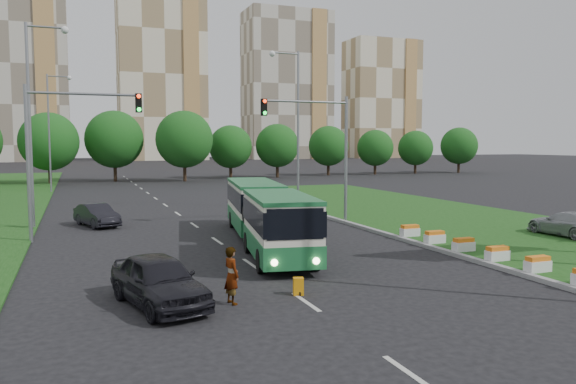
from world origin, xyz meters
name	(u,v)px	position (x,y,z in m)	size (l,w,h in m)	color
ground	(317,259)	(0.00, 0.00, 0.00)	(360.00, 360.00, 0.00)	black
grass_median	(450,220)	(13.00, 8.00, 0.07)	(14.00, 60.00, 0.15)	#154112
median_kerb	(355,225)	(6.05, 8.00, 0.09)	(0.30, 60.00, 0.18)	gray
lane_markings	(173,211)	(-3.00, 20.00, 0.00)	(0.20, 100.00, 0.01)	beige
flower_planters	(480,249)	(6.70, -2.50, 0.45)	(1.10, 11.50, 0.60)	white
traffic_mast_median	(323,138)	(4.78, 10.00, 5.35)	(5.76, 0.32, 8.00)	gray
traffic_mast_left	(62,137)	(-10.38, 9.00, 5.35)	(5.76, 0.32, 8.00)	gray
street_lamps	(200,127)	(-3.00, 10.00, 6.00)	(36.00, 60.00, 12.00)	gray
tree_line	(225,147)	(10.00, 55.00, 4.50)	(120.00, 8.00, 9.00)	#124512
apartment_tower_cwest	(13,66)	(-25.00, 150.00, 26.00)	(28.00, 15.00, 52.00)	beige
apartment_tower_ceast	(162,76)	(15.00, 150.00, 25.00)	(25.00, 15.00, 50.00)	beige
apartment_tower_east	(287,86)	(55.00, 150.00, 23.50)	(27.00, 15.00, 47.00)	beige
midrise_east	(381,100)	(90.00, 150.00, 20.00)	(24.00, 14.00, 40.00)	beige
articulated_bus	(262,214)	(-1.11, 4.30, 1.54)	(2.39, 15.32, 2.52)	silver
car_left_near	(159,280)	(-7.44, -4.76, 0.81)	(1.90, 4.73, 1.61)	black
car_left_far	(97,215)	(-8.64, 13.68, 0.68)	(1.44, 4.13, 1.36)	black
car_median	(567,224)	(14.54, 0.12, 0.80)	(1.83, 4.50, 1.31)	#989AA1
pedestrian	(232,275)	(-5.27, -5.35, 0.91)	(0.67, 0.44, 1.83)	gray
shopping_trolley	(298,286)	(-2.91, -5.13, 0.29)	(0.34, 0.36, 0.58)	orange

